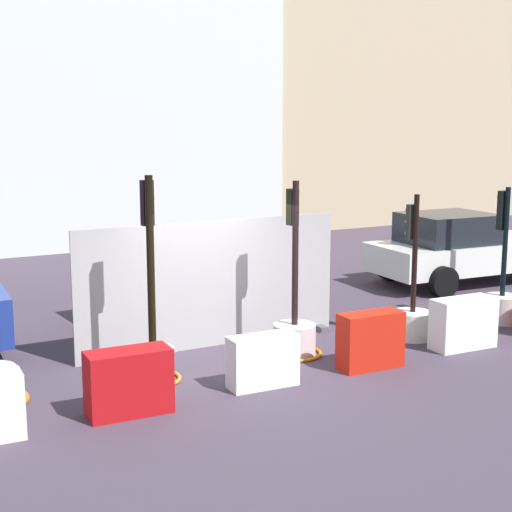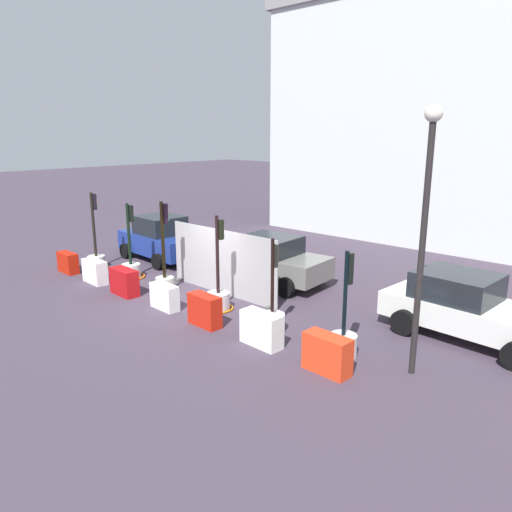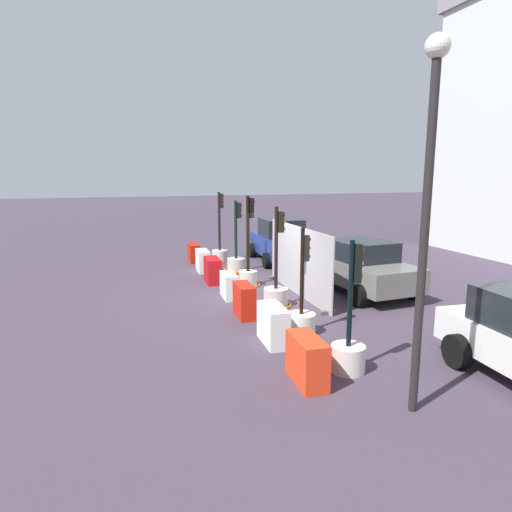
% 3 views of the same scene
% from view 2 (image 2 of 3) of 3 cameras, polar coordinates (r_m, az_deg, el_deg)
% --- Properties ---
extents(ground_plane, '(120.00, 120.00, 0.00)m').
position_cam_2_polar(ground_plane, '(15.73, -8.31, -5.33)').
color(ground_plane, '#3F3442').
extents(traffic_light_0, '(0.88, 0.88, 3.00)m').
position_cam_2_polar(traffic_light_0, '(20.37, -18.21, 0.04)').
color(traffic_light_0, silver).
rests_on(traffic_light_0, ground_plane).
extents(traffic_light_1, '(1.00, 1.00, 2.78)m').
position_cam_2_polar(traffic_light_1, '(18.61, -14.42, -1.23)').
color(traffic_light_1, '#B9B7B1').
rests_on(traffic_light_1, ground_plane).
extents(traffic_light_2, '(0.84, 0.84, 3.07)m').
position_cam_2_polar(traffic_light_2, '(16.64, -10.63, -2.34)').
color(traffic_light_2, '#B3B4A5').
rests_on(traffic_light_2, ground_plane).
extents(traffic_light_3, '(0.92, 0.92, 2.89)m').
position_cam_2_polar(traffic_light_3, '(14.87, -4.43, -4.58)').
color(traffic_light_3, silver).
rests_on(traffic_light_3, ground_plane).
extents(traffic_light_4, '(0.69, 0.69, 2.58)m').
position_cam_2_polar(traffic_light_4, '(13.22, 1.91, -7.09)').
color(traffic_light_4, silver).
rests_on(traffic_light_4, ground_plane).
extents(traffic_light_5, '(0.67, 0.67, 2.60)m').
position_cam_2_polar(traffic_light_5, '(12.01, 10.21, -9.22)').
color(traffic_light_5, silver).
rests_on(traffic_light_5, ground_plane).
extents(construction_barrier_0, '(1.06, 0.46, 0.78)m').
position_cam_2_polar(construction_barrier_0, '(20.02, -21.16, -0.72)').
color(construction_barrier_0, '#B81B0B').
rests_on(construction_barrier_0, ground_plane).
extents(construction_barrier_1, '(1.13, 0.48, 0.83)m').
position_cam_2_polar(construction_barrier_1, '(18.32, -18.35, -1.74)').
color(construction_barrier_1, white).
rests_on(construction_barrier_1, ground_plane).
extents(construction_barrier_2, '(1.13, 0.52, 0.88)m').
position_cam_2_polar(construction_barrier_2, '(16.69, -15.16, -2.95)').
color(construction_barrier_2, '#AD0F13').
rests_on(construction_barrier_2, ground_plane).
extents(construction_barrier_3, '(1.05, 0.43, 0.77)m').
position_cam_2_polar(construction_barrier_3, '(15.11, -10.66, -4.71)').
color(construction_barrier_3, white).
rests_on(construction_barrier_3, ground_plane).
extents(construction_barrier_4, '(1.05, 0.46, 0.89)m').
position_cam_2_polar(construction_barrier_4, '(13.66, -6.03, -6.35)').
color(construction_barrier_4, red).
rests_on(construction_barrier_4, ground_plane).
extents(construction_barrier_5, '(1.15, 0.51, 0.87)m').
position_cam_2_polar(construction_barrier_5, '(12.37, 0.65, -8.56)').
color(construction_barrier_5, white).
rests_on(construction_barrier_5, ground_plane).
extents(construction_barrier_6, '(1.12, 0.51, 0.88)m').
position_cam_2_polar(construction_barrier_6, '(11.19, 8.33, -11.28)').
color(construction_barrier_6, red).
rests_on(construction_barrier_6, ground_plane).
extents(car_white_van, '(4.65, 2.48, 1.69)m').
position_cam_2_polar(car_white_van, '(13.82, 23.73, -5.58)').
color(car_white_van, silver).
rests_on(car_white_van, ground_plane).
extents(car_blue_estate, '(4.09, 2.38, 1.86)m').
position_cam_2_polar(car_blue_estate, '(20.87, -11.08, 1.99)').
color(car_blue_estate, navy).
rests_on(car_blue_estate, ground_plane).
extents(car_grey_saloon, '(3.95, 2.52, 1.69)m').
position_cam_2_polar(car_grey_saloon, '(17.27, 2.05, -0.45)').
color(car_grey_saloon, slate).
rests_on(car_grey_saloon, ground_plane).
extents(building_main_facade, '(15.04, 8.80, 12.22)m').
position_cam_2_polar(building_main_facade, '(27.58, 19.72, 15.34)').
color(building_main_facade, silver).
rests_on(building_main_facade, ground_plane).
extents(street_lamp_post, '(0.36, 0.36, 5.78)m').
position_cam_2_polar(street_lamp_post, '(10.66, 19.20, 4.83)').
color(street_lamp_post, black).
rests_on(street_lamp_post, ground_plane).
extents(site_fence_panel, '(4.80, 0.50, 2.17)m').
position_cam_2_polar(site_fence_panel, '(16.09, -3.99, -0.85)').
color(site_fence_panel, '#A1A0A2').
rests_on(site_fence_panel, ground_plane).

